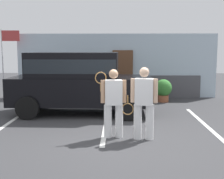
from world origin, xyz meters
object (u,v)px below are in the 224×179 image
(tennis_player_man, at_px, (113,102))
(potted_plant_by_porch, at_px, (163,89))
(flag_pole, at_px, (6,51))
(tennis_player_woman, at_px, (144,102))
(parked_suv, at_px, (78,80))

(tennis_player_man, xyz_separation_m, potted_plant_by_porch, (1.96, 5.14, -0.37))
(potted_plant_by_porch, xyz_separation_m, flag_pole, (-6.68, 0.77, 1.56))
(tennis_player_woman, distance_m, flag_pole, 8.23)
(tennis_player_man, relative_size, potted_plant_by_porch, 1.81)
(flag_pole, bearing_deg, potted_plant_by_porch, -6.62)
(parked_suv, relative_size, flag_pole, 1.55)
(parked_suv, height_order, tennis_player_woman, parked_suv)
(parked_suv, distance_m, tennis_player_woman, 3.52)
(tennis_player_woman, height_order, flag_pole, flag_pole)
(parked_suv, relative_size, tennis_player_man, 2.75)
(tennis_player_man, distance_m, flag_pole, 7.66)
(tennis_player_man, distance_m, tennis_player_woman, 0.74)
(parked_suv, bearing_deg, potted_plant_by_porch, 37.91)
(parked_suv, relative_size, tennis_player_woman, 2.66)
(flag_pole, bearing_deg, tennis_player_woman, -48.04)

